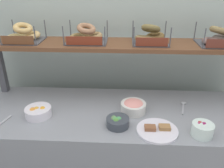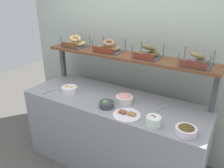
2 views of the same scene
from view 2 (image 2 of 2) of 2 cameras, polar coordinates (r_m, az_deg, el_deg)
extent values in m
plane|color=#595651|center=(2.88, 0.31, -19.22)|extent=(8.00, 8.00, 0.00)
cube|color=#A7B6AA|center=(2.72, 6.30, 7.21)|extent=(3.19, 0.06, 2.40)
cube|color=gray|center=(2.61, 0.33, -12.30)|extent=(1.99, 0.70, 0.85)
cube|color=#4C4C51|center=(3.05, -12.37, 5.58)|extent=(0.05, 0.05, 0.40)
cube|color=#4C4C51|center=(2.29, 24.67, -1.93)|extent=(0.05, 0.05, 0.40)
cube|color=brown|center=(2.46, 3.60, 7.18)|extent=(1.95, 0.32, 0.03)
cylinder|color=white|center=(2.60, -10.75, -1.33)|extent=(0.18, 0.18, 0.06)
sphere|color=#F9A72D|center=(2.57, -10.19, -1.01)|extent=(0.04, 0.04, 0.04)
sphere|color=#F8993A|center=(2.60, -11.54, -0.89)|extent=(0.04, 0.04, 0.04)
sphere|color=#F1AC3F|center=(2.60, -10.93, -0.84)|extent=(0.04, 0.04, 0.04)
cylinder|color=#3D434A|center=(2.23, -1.39, -5.22)|extent=(0.15, 0.15, 0.06)
sphere|color=#6C8A57|center=(2.24, -2.02, -4.58)|extent=(0.04, 0.04, 0.04)
sphere|color=#53A85F|center=(2.22, -1.22, -4.78)|extent=(0.04, 0.04, 0.04)
sphere|color=#5B983F|center=(2.21, -1.88, -4.88)|extent=(0.04, 0.04, 0.04)
sphere|color=#659E52|center=(2.24, -1.69, -4.50)|extent=(0.04, 0.04, 0.04)
sphere|color=#58A85A|center=(2.23, -1.88, -4.67)|extent=(0.04, 0.04, 0.04)
cylinder|color=white|center=(1.98, 10.49, -9.27)|extent=(0.13, 0.13, 0.08)
sphere|color=#A71B57|center=(1.98, 9.95, -8.25)|extent=(0.03, 0.03, 0.03)
sphere|color=#961B54|center=(1.97, 10.85, -8.46)|extent=(0.03, 0.03, 0.03)
sphere|color=#8D3A54|center=(1.96, 10.58, -8.57)|extent=(0.03, 0.03, 0.03)
sphere|color=#AA374E|center=(1.94, 11.10, -8.89)|extent=(0.02, 0.02, 0.02)
sphere|color=#A43E38|center=(1.98, 10.37, -8.16)|extent=(0.03, 0.03, 0.03)
cylinder|color=white|center=(1.94, 18.30, -11.23)|extent=(0.17, 0.17, 0.06)
ellipsoid|color=#4F411B|center=(1.93, 18.39, -10.63)|extent=(0.13, 0.13, 0.04)
cylinder|color=white|center=(2.32, 3.22, -3.88)|extent=(0.18, 0.18, 0.07)
ellipsoid|color=pink|center=(2.31, 3.24, -3.23)|extent=(0.14, 0.14, 0.05)
cylinder|color=white|center=(2.10, 3.77, -7.90)|extent=(0.26, 0.26, 0.01)
cube|color=brown|center=(2.11, 2.68, -7.13)|extent=(0.07, 0.05, 0.02)
cube|color=#A47443|center=(2.08, 5.04, -7.64)|extent=(0.07, 0.05, 0.02)
cube|color=#B7B7BC|center=(2.24, 11.92, -6.25)|extent=(0.05, 0.14, 0.01)
ellipsoid|color=#B7B7BC|center=(2.31, 13.19, -5.41)|extent=(0.04, 0.03, 0.01)
cube|color=#B7B7BC|center=(2.69, -15.29, -1.52)|extent=(0.05, 0.14, 0.01)
ellipsoid|color=#B7B7BC|center=(2.65, -16.97, -2.03)|extent=(0.04, 0.03, 0.01)
cube|color=#4C4C51|center=(2.84, -9.17, 9.45)|extent=(0.27, 0.24, 0.01)
cylinder|color=#4C4C51|center=(2.82, -12.82, 10.49)|extent=(0.01, 0.01, 0.14)
cylinder|color=#4C4C51|center=(2.66, -8.67, 10.03)|extent=(0.01, 0.01, 0.14)
cylinder|color=#4C4C51|center=(2.99, -9.78, 11.40)|extent=(0.01, 0.01, 0.14)
cylinder|color=#4C4C51|center=(2.83, -5.71, 10.98)|extent=(0.01, 0.01, 0.14)
cube|color=brown|center=(2.74, -10.83, 9.64)|extent=(0.23, 0.01, 0.06)
torus|color=tan|center=(2.84, -10.34, 9.97)|extent=(0.19, 0.19, 0.05)
torus|color=tan|center=(2.83, -8.11, 10.16)|extent=(0.20, 0.20, 0.06)
torus|color=#DCAF66|center=(2.82, -9.30, 11.35)|extent=(0.20, 0.20, 0.08)
cube|color=#4C4C51|center=(2.57, -0.77, 8.36)|extent=(0.30, 0.24, 0.01)
cylinder|color=#4C4C51|center=(2.54, -5.01, 9.64)|extent=(0.01, 0.01, 0.14)
cylinder|color=#4C4C51|center=(2.39, 0.79, 8.85)|extent=(0.01, 0.01, 0.14)
cylinder|color=#4C4C51|center=(2.73, -2.16, 10.62)|extent=(0.01, 0.01, 0.14)
cylinder|color=#4C4C51|center=(2.59, 3.38, 9.90)|extent=(0.01, 0.01, 0.14)
cube|color=maroon|center=(2.47, -2.25, 8.56)|extent=(0.26, 0.01, 0.06)
torus|color=olive|center=(2.57, -2.15, 9.07)|extent=(0.18, 0.18, 0.06)
torus|color=#AB8553|center=(2.57, 0.52, 9.07)|extent=(0.20, 0.19, 0.05)
torus|color=#A47250|center=(2.55, -0.78, 10.43)|extent=(0.20, 0.20, 0.08)
cube|color=#4C4C51|center=(2.37, 9.04, 6.76)|extent=(0.26, 0.24, 0.01)
cylinder|color=#4C4C51|center=(2.30, 5.12, 8.16)|extent=(0.01, 0.01, 0.14)
cylinder|color=#4C4C51|center=(2.20, 11.03, 7.19)|extent=(0.01, 0.01, 0.14)
cylinder|color=#4C4C51|center=(2.50, 7.47, 9.28)|extent=(0.01, 0.01, 0.14)
cylinder|color=#4C4C51|center=(2.41, 12.97, 8.41)|extent=(0.01, 0.01, 0.14)
cube|color=maroon|center=(2.25, 7.92, 6.93)|extent=(0.22, 0.01, 0.06)
torus|color=brown|center=(2.35, 7.78, 7.59)|extent=(0.19, 0.19, 0.06)
torus|color=brown|center=(2.38, 10.31, 7.60)|extent=(0.18, 0.18, 0.06)
torus|color=brown|center=(2.34, 9.20, 9.16)|extent=(0.18, 0.19, 0.09)
cube|color=#4C4C51|center=(2.23, 20.44, 4.54)|extent=(0.28, 0.24, 0.01)
cylinder|color=#4C4C51|center=(2.12, 16.50, 6.09)|extent=(0.01, 0.01, 0.14)
cylinder|color=#4C4C51|center=(2.08, 23.66, 4.73)|extent=(0.01, 0.01, 0.14)
cylinder|color=#4C4C51|center=(2.34, 18.02, 7.42)|extent=(0.01, 0.01, 0.14)
cylinder|color=#4C4C51|center=(2.30, 24.53, 6.20)|extent=(0.01, 0.01, 0.14)
cube|color=brown|center=(2.10, 19.91, 4.61)|extent=(0.24, 0.01, 0.06)
torus|color=#7C5F58|center=(2.20, 19.14, 5.26)|extent=(0.19, 0.19, 0.05)
torus|color=#706157|center=(2.24, 21.80, 5.44)|extent=(0.19, 0.19, 0.06)
torus|color=olive|center=(2.20, 20.79, 6.94)|extent=(0.20, 0.20, 0.08)
camera|label=1|loc=(1.12, -37.29, 9.35)|focal=37.32mm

